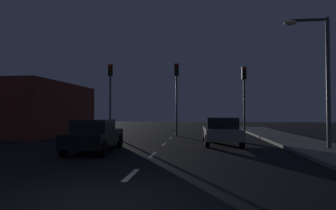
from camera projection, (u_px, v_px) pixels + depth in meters
ground_plane at (155, 153)px, 12.21m from camera, size 80.00×80.00×0.00m
sidewalk_curb_right at (336, 154)px, 11.40m from camera, size 3.00×40.00×0.15m
lane_stripe_second at (131, 175)px, 7.84m from camera, size 0.16×1.60×0.01m
lane_stripe_third at (153, 155)px, 11.62m from camera, size 0.16×1.60×0.01m
lane_stripe_fourth at (164, 144)px, 15.39m from camera, size 0.16×1.60×0.01m
lane_stripe_fifth at (171, 138)px, 19.17m from camera, size 0.16×1.60×0.01m
lane_stripe_sixth at (175, 134)px, 22.95m from camera, size 0.16×1.60×0.01m
traffic_signal_left at (110, 86)px, 21.50m from camera, size 0.32×0.38×5.48m
traffic_signal_center at (177, 86)px, 20.94m from camera, size 0.32×0.38×5.43m
traffic_signal_right at (244, 88)px, 20.39m from camera, size 0.32×0.38×5.11m
car_stopped_ahead at (221, 131)px, 15.50m from camera, size 2.02×4.39×1.49m
car_adjacent_lane at (95, 135)px, 12.64m from camera, size 2.11×4.44×1.45m
street_lamp_right at (320, 68)px, 12.77m from camera, size 2.00×0.36×6.14m
storefront_left at (47, 109)px, 21.91m from camera, size 4.02×9.82×4.01m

